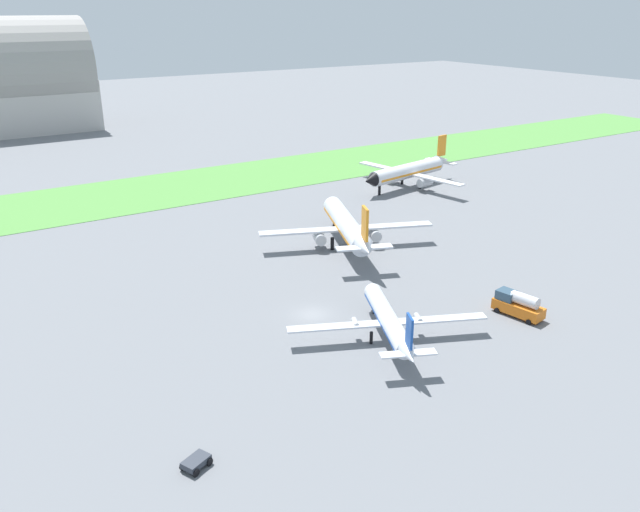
% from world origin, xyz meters
% --- Properties ---
extents(ground_plane, '(600.00, 600.00, 0.00)m').
position_xyz_m(ground_plane, '(0.00, 0.00, 0.00)').
color(ground_plane, slate).
extents(grass_taxiway_strip, '(360.00, 28.00, 0.08)m').
position_xyz_m(grass_taxiway_strip, '(0.00, 68.71, 0.04)').
color(grass_taxiway_strip, '#549342').
rests_on(grass_taxiway_strip, ground_plane).
extents(airplane_foreground_turboprop, '(22.73, 19.73, 7.25)m').
position_xyz_m(airplane_foreground_turboprop, '(4.06, -10.61, 2.65)').
color(airplane_foreground_turboprop, silver).
rests_on(airplane_foreground_turboprop, ground_plane).
extents(airplane_midfield_jet, '(27.64, 27.46, 10.25)m').
position_xyz_m(airplane_midfield_jet, '(18.04, 18.14, 3.69)').
color(airplane_midfield_jet, silver).
rests_on(airplane_midfield_jet, ground_plane).
extents(airplane_parked_jet_far, '(27.87, 28.29, 10.04)m').
position_xyz_m(airplane_parked_jet_far, '(51.01, 41.70, 3.62)').
color(airplane_parked_jet_far, white).
rests_on(airplane_parked_jet_far, ground_plane).
extents(fuel_truck_near_gate, '(3.57, 6.83, 3.29)m').
position_xyz_m(fuel_truck_near_gate, '(22.13, -14.54, 1.58)').
color(fuel_truck_near_gate, orange).
rests_on(fuel_truck_near_gate, ground_plane).
extents(baggage_cart_midfield, '(2.89, 2.56, 0.90)m').
position_xyz_m(baggage_cart_midfield, '(-24.09, -19.70, 0.57)').
color(baggage_cart_midfield, '#2D333D').
rests_on(baggage_cart_midfield, ground_plane).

